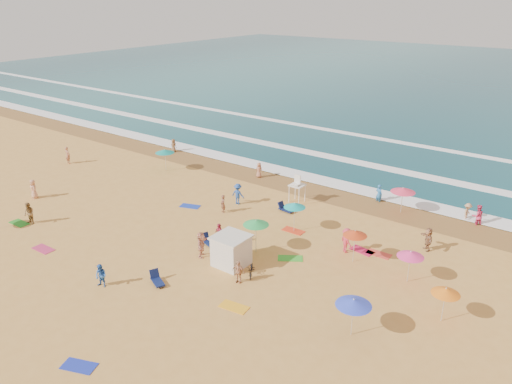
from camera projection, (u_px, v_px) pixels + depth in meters
The scene contains 12 objects.
ground at pixel (228, 241), 36.53m from camera, with size 220.00×220.00×0.00m, color gold.
ocean at pixel (497, 83), 99.06m from camera, with size 220.00×140.00×0.18m, color #0C4756.
wet_sand at pixel (315, 190), 45.83m from camera, with size 220.00×220.00×0.00m, color olive.
surf_foam at pixel (357, 165), 52.36m from camera, with size 200.00×18.70×0.05m.
cabana at pixel (231, 251), 33.07m from camera, with size 2.00×2.00×2.00m, color silver.
cabana_roof at pixel (231, 237), 32.67m from camera, with size 2.20×2.20×0.12m, color silver.
bicycle at pixel (251, 270), 32.01m from camera, with size 0.56×1.61×0.84m, color black.
lifeguard_stand at pixel (297, 191), 43.00m from camera, with size 1.20×1.20×2.10m, color white, non-canonical shape.
beach_umbrellas at pixel (280, 230), 33.51m from camera, with size 43.23×31.51×0.69m.
loungers at pixel (265, 284), 30.90m from camera, with size 59.92×22.29×0.34m.
towels at pixel (183, 247), 35.70m from camera, with size 34.09×20.40×0.03m.
beachgoers at pixel (259, 213), 39.24m from camera, with size 39.74×24.56×2.08m.
Camera 1 is at (21.03, -24.89, 17.03)m, focal length 35.00 mm.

